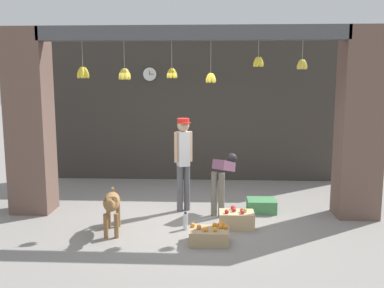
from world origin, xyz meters
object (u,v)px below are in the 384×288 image
at_px(produce_box_green, 261,205).
at_px(water_bottle, 185,221).
at_px(fruit_crate_apples, 237,219).
at_px(fruit_crate_oranges, 209,235).
at_px(worker_stooping, 223,176).
at_px(wall_clock, 150,74).
at_px(dog, 112,204).
at_px(shopkeeper, 183,156).

distance_m(produce_box_green, water_bottle, 1.66).
bearing_deg(fruit_crate_apples, fruit_crate_oranges, -122.61).
bearing_deg(produce_box_green, water_bottle, -143.07).
xyz_separation_m(worker_stooping, wall_clock, (-1.66, 2.50, 1.82)).
bearing_deg(worker_stooping, dog, -123.09).
bearing_deg(shopkeeper, produce_box_green, 155.70).
bearing_deg(produce_box_green, shopkeeper, 179.88).
bearing_deg(worker_stooping, produce_box_green, 33.10).
bearing_deg(fruit_crate_oranges, worker_stooping, 81.08).
bearing_deg(worker_stooping, water_bottle, -100.00).
xyz_separation_m(fruit_crate_apples, wall_clock, (-1.87, 3.25, 2.36)).
bearing_deg(produce_box_green, fruit_crate_apples, -120.13).
distance_m(dog, wall_clock, 4.14).
bearing_deg(fruit_crate_apples, dog, -169.66).
xyz_separation_m(fruit_crate_oranges, water_bottle, (-0.39, 0.55, 0.02)).
relative_size(shopkeeper, fruit_crate_apples, 3.02).
xyz_separation_m(worker_stooping, water_bottle, (-0.61, -0.89, -0.55)).
bearing_deg(shopkeeper, fruit_crate_apples, 113.00).
height_order(worker_stooping, produce_box_green, worker_stooping).
relative_size(fruit_crate_oranges, water_bottle, 1.98).
bearing_deg(fruit_crate_apples, water_bottle, -170.49).
xyz_separation_m(fruit_crate_apples, water_bottle, (-0.83, -0.14, -0.00)).
distance_m(water_bottle, wall_clock, 4.26).
relative_size(fruit_crate_oranges, fruit_crate_apples, 1.02).
distance_m(fruit_crate_oranges, water_bottle, 0.67).
height_order(shopkeeper, fruit_crate_apples, shopkeeper).
relative_size(shopkeeper, fruit_crate_oranges, 2.96).
bearing_deg(dog, wall_clock, 169.10).
relative_size(worker_stooping, fruit_crate_apples, 1.83).
xyz_separation_m(dog, fruit_crate_oranges, (1.53, -0.33, -0.36)).
relative_size(produce_box_green, water_bottle, 1.78).
distance_m(dog, fruit_crate_apples, 2.03).
height_order(worker_stooping, fruit_crate_oranges, worker_stooping).
distance_m(worker_stooping, wall_clock, 3.51).
height_order(dog, shopkeeper, shopkeeper).
relative_size(shopkeeper, water_bottle, 5.87).
bearing_deg(shopkeeper, water_bottle, 71.58).
bearing_deg(fruit_crate_oranges, dog, 167.88).
distance_m(shopkeeper, worker_stooping, 0.79).
relative_size(dog, produce_box_green, 1.85).
height_order(shopkeeper, fruit_crate_oranges, shopkeeper).
relative_size(worker_stooping, wall_clock, 3.16).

